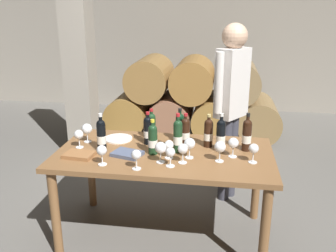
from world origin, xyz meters
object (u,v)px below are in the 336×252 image
(wine_bottle_2, at_px, (101,135))
(wine_glass_11, at_px, (102,151))
(tasting_notebook, at_px, (127,154))
(serving_plate, at_px, (118,139))
(wine_bottle_1, at_px, (153,139))
(wine_glass_10, at_px, (136,156))
(wine_glass_0, at_px, (79,135))
(sommelier_presenting, at_px, (231,97))
(wine_bottle_8, at_px, (185,131))
(wine_bottle_4, at_px, (247,135))
(wine_glass_3, at_px, (161,148))
(wine_glass_4, at_px, (254,149))
(wine_glass_7, at_px, (183,149))
(wine_bottle_3, at_px, (180,127))
(wine_glass_2, at_px, (169,146))
(wine_bottle_7, at_px, (178,136))
(leather_ledger, at_px, (79,155))
(wine_glass_6, at_px, (190,144))
(wine_glass_8, at_px, (170,153))
(dining_table, at_px, (164,162))
(wine_bottle_5, at_px, (208,133))
(wine_glass_9, at_px, (233,143))
(wine_glass_1, at_px, (87,129))
(wine_bottle_9, at_px, (148,130))
(wine_glass_5, at_px, (220,147))
(wine_bottle_0, at_px, (152,126))
(wine_bottle_6, at_px, (221,135))

(wine_bottle_2, distance_m, wine_glass_11, 0.27)
(tasting_notebook, bearing_deg, serving_plate, 132.78)
(wine_bottle_1, height_order, wine_glass_10, wine_bottle_1)
(wine_glass_0, xyz_separation_m, sommelier_presenting, (1.21, 0.76, 0.18))
(wine_bottle_8, distance_m, serving_plate, 0.60)
(wine_bottle_4, distance_m, wine_glass_3, 0.72)
(wine_glass_4, relative_size, serving_plate, 0.61)
(wine_bottle_1, relative_size, wine_glass_7, 1.87)
(wine_bottle_3, xyz_separation_m, wine_glass_2, (-0.03, -0.39, -0.02))
(wine_glass_7, relative_size, serving_plate, 0.62)
(wine_bottle_2, distance_m, serving_plate, 0.31)
(wine_bottle_7, distance_m, leather_ledger, 0.77)
(wine_bottle_3, bearing_deg, wine_glass_6, -71.76)
(wine_glass_4, relative_size, wine_glass_7, 0.99)
(wine_bottle_2, relative_size, serving_plate, 1.29)
(wine_glass_4, distance_m, wine_glass_8, 0.61)
(dining_table, relative_size, wine_bottle_1, 6.10)
(wine_glass_6, bearing_deg, wine_bottle_7, 134.04)
(wine_bottle_8, relative_size, wine_glass_2, 1.90)
(wine_bottle_5, height_order, wine_glass_10, wine_bottle_5)
(wine_bottle_1, xyz_separation_m, wine_bottle_2, (-0.41, -0.01, 0.01))
(wine_glass_7, distance_m, wine_glass_9, 0.40)
(wine_glass_1, height_order, leather_ledger, wine_glass_1)
(wine_glass_2, relative_size, wine_glass_9, 0.93)
(wine_glass_0, relative_size, wine_glass_9, 0.98)
(wine_bottle_8, xyz_separation_m, wine_glass_1, (-0.82, -0.05, -0.01))
(wine_glass_4, bearing_deg, wine_glass_11, -169.34)
(wine_bottle_7, distance_m, wine_glass_1, 0.79)
(wine_bottle_9, height_order, sommelier_presenting, sommelier_presenting)
(wine_bottle_2, distance_m, wine_glass_8, 0.61)
(wine_glass_11, bearing_deg, wine_bottle_5, 33.07)
(wine_glass_5, distance_m, serving_plate, 0.94)
(wine_glass_8, bearing_deg, wine_bottle_9, 120.53)
(wine_bottle_0, relative_size, wine_glass_8, 1.87)
(wine_glass_5, relative_size, serving_plate, 0.66)
(wine_glass_6, distance_m, wine_glass_8, 0.21)
(wine_bottle_3, distance_m, wine_glass_10, 0.65)
(wine_bottle_7, distance_m, wine_glass_8, 0.28)
(wine_glass_5, distance_m, wine_glass_8, 0.37)
(wine_glass_1, bearing_deg, serving_plate, 22.44)
(sommelier_presenting, bearing_deg, wine_bottle_3, -131.45)
(leather_ledger, bearing_deg, wine_glass_0, 116.37)
(wine_glass_0, distance_m, wine_glass_9, 1.23)
(wine_bottle_1, bearing_deg, wine_glass_0, 176.49)
(dining_table, bearing_deg, wine_bottle_6, 11.75)
(wine_bottle_6, xyz_separation_m, wine_glass_9, (0.10, -0.11, -0.02))
(wine_bottle_5, bearing_deg, tasting_notebook, -154.72)
(wine_glass_4, relative_size, wine_glass_6, 0.93)
(wine_bottle_6, distance_m, leather_ledger, 1.11)
(wine_bottle_1, bearing_deg, wine_bottle_0, 102.78)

